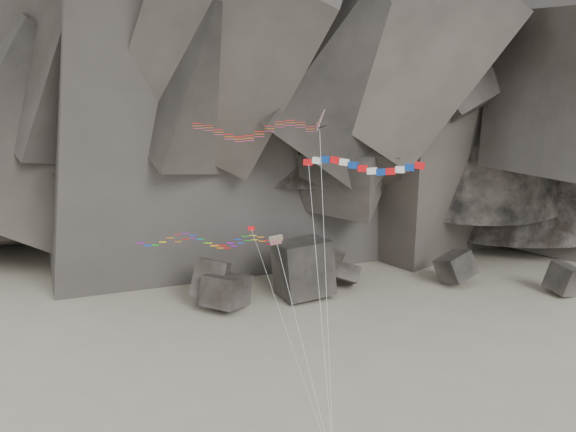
{
  "coord_description": "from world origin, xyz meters",
  "views": [
    {
      "loc": [
        -0.66,
        -50.37,
        32.54
      ],
      "look_at": [
        -1.05,
        6.0,
        18.24
      ],
      "focal_mm": 40.0,
      "sensor_mm": 36.0,
      "label": 1
    }
  ],
  "objects_px": {
    "parafoil_kite": "(202,240)",
    "pennant_kite": "(265,270)",
    "banner_kite": "(362,167)",
    "delta_kite": "(250,129)"
  },
  "relations": [
    {
      "from": "delta_kite",
      "to": "pennant_kite",
      "type": "bearing_deg",
      "value": 62.42
    },
    {
      "from": "parafoil_kite",
      "to": "pennant_kite",
      "type": "height_order",
      "value": "pennant_kite"
    },
    {
      "from": "pennant_kite",
      "to": "parafoil_kite",
      "type": "bearing_deg",
      "value": 159.39
    },
    {
      "from": "delta_kite",
      "to": "pennant_kite",
      "type": "height_order",
      "value": "delta_kite"
    },
    {
      "from": "banner_kite",
      "to": "parafoil_kite",
      "type": "relative_size",
      "value": 1.34
    },
    {
      "from": "parafoil_kite",
      "to": "pennant_kite",
      "type": "xyz_separation_m",
      "value": [
        5.48,
        -1.37,
        -2.27
      ]
    },
    {
      "from": "banner_kite",
      "to": "pennant_kite",
      "type": "xyz_separation_m",
      "value": [
        -7.99,
        0.21,
        -8.97
      ]
    },
    {
      "from": "delta_kite",
      "to": "parafoil_kite",
      "type": "relative_size",
      "value": 1.59
    },
    {
      "from": "banner_kite",
      "to": "parafoil_kite",
      "type": "bearing_deg",
      "value": -166.25
    },
    {
      "from": "banner_kite",
      "to": "parafoil_kite",
      "type": "xyz_separation_m",
      "value": [
        -13.47,
        1.58,
        -6.7
      ]
    }
  ]
}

